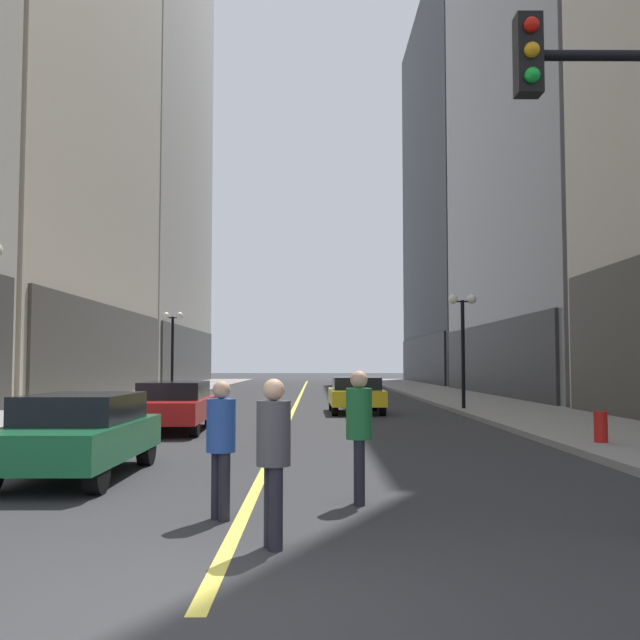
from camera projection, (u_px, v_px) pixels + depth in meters
ground_plane at (300, 396)px, 40.06m from camera, size 200.00×200.00×0.00m
sidewalk_left at (152, 395)px, 40.01m from camera, size 4.50×78.00×0.15m
sidewalk_right at (448, 395)px, 40.12m from camera, size 4.50×78.00×0.15m
lane_centre_stripe at (300, 396)px, 40.06m from camera, size 0.16×70.00×0.01m
building_left_far at (139, 74)px, 66.65m from camera, size 10.19×26.00×57.48m
building_right_mid at (576, 100)px, 40.68m from camera, size 10.39×24.00×33.62m
building_right_far at (478, 193)px, 66.18m from camera, size 10.92×26.00×35.26m
car_green at (79, 432)px, 11.48m from camera, size 1.77×4.13×1.32m
car_red at (174, 404)px, 19.40m from camera, size 1.95×4.69×1.32m
car_yellow at (356, 393)px, 26.42m from camera, size 1.96×4.06×1.32m
pedestrian_in_green_parka at (359, 426)px, 9.31m from camera, size 0.35×0.35×1.72m
pedestrian_with_orange_bag at (274, 449)px, 7.09m from camera, size 0.44×0.44×1.66m
pedestrian_in_blue_hoodie at (221, 439)px, 8.39m from camera, size 0.48×0.48×1.61m
street_lamp_left_far at (173, 335)px, 36.51m from camera, size 1.06×0.36×4.43m
street_lamp_right_mid at (463, 325)px, 27.00m from camera, size 1.06×0.36×4.43m
fire_hydrant_right at (601, 430)px, 15.20m from camera, size 0.28×0.28×0.80m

